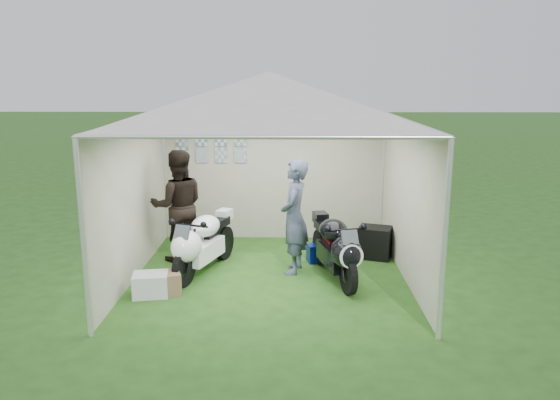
{
  "coord_description": "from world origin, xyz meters",
  "views": [
    {
      "loc": [
        0.3,
        -7.77,
        2.92
      ],
      "look_at": [
        0.15,
        0.35,
        1.09
      ],
      "focal_mm": 35.0,
      "sensor_mm": 36.0,
      "label": 1
    }
  ],
  "objects_px": {
    "person_blue_jacket": "(294,217)",
    "crate_0": "(151,285)",
    "canopy_tent": "(269,102)",
    "paddock_stand": "(320,253)",
    "crate_1": "(168,283)",
    "person_dark_jacket": "(178,206)",
    "motorcycle_black": "(336,247)",
    "motorcycle_white": "(201,242)",
    "equipment_box": "(375,242)"
  },
  "relations": [
    {
      "from": "person_blue_jacket",
      "to": "crate_0",
      "type": "distance_m",
      "value": 2.31
    },
    {
      "from": "canopy_tent",
      "to": "person_blue_jacket",
      "type": "xyz_separation_m",
      "value": [
        0.37,
        0.15,
        -1.71
      ]
    },
    {
      "from": "paddock_stand",
      "to": "crate_1",
      "type": "relative_size",
      "value": 1.15
    },
    {
      "from": "person_dark_jacket",
      "to": "crate_0",
      "type": "distance_m",
      "value": 1.7
    },
    {
      "from": "motorcycle_black",
      "to": "person_dark_jacket",
      "type": "xyz_separation_m",
      "value": [
        -2.48,
        0.89,
        0.39
      ]
    },
    {
      "from": "person_blue_jacket",
      "to": "crate_1",
      "type": "height_order",
      "value": "person_blue_jacket"
    },
    {
      "from": "motorcycle_white",
      "to": "paddock_stand",
      "type": "height_order",
      "value": "motorcycle_white"
    },
    {
      "from": "person_blue_jacket",
      "to": "equipment_box",
      "type": "bearing_deg",
      "value": 127.33
    },
    {
      "from": "motorcycle_white",
      "to": "crate_0",
      "type": "bearing_deg",
      "value": -104.73
    },
    {
      "from": "crate_1",
      "to": "crate_0",
      "type": "bearing_deg",
      "value": -159.94
    },
    {
      "from": "crate_0",
      "to": "person_blue_jacket",
      "type": "bearing_deg",
      "value": 26.62
    },
    {
      "from": "equipment_box",
      "to": "canopy_tent",
      "type": "bearing_deg",
      "value": -153.54
    },
    {
      "from": "person_dark_jacket",
      "to": "crate_1",
      "type": "bearing_deg",
      "value": 79.22
    },
    {
      "from": "person_blue_jacket",
      "to": "motorcycle_black",
      "type": "bearing_deg",
      "value": 70.04
    },
    {
      "from": "canopy_tent",
      "to": "person_dark_jacket",
      "type": "bearing_deg",
      "value": 155.35
    },
    {
      "from": "person_dark_jacket",
      "to": "equipment_box",
      "type": "height_order",
      "value": "person_dark_jacket"
    },
    {
      "from": "crate_1",
      "to": "motorcycle_black",
      "type": "bearing_deg",
      "value": 13.29
    },
    {
      "from": "motorcycle_white",
      "to": "motorcycle_black",
      "type": "bearing_deg",
      "value": 12.01
    },
    {
      "from": "canopy_tent",
      "to": "person_dark_jacket",
      "type": "relative_size",
      "value": 3.13
    },
    {
      "from": "paddock_stand",
      "to": "person_dark_jacket",
      "type": "bearing_deg",
      "value": 178.31
    },
    {
      "from": "person_dark_jacket",
      "to": "person_blue_jacket",
      "type": "relative_size",
      "value": 1.04
    },
    {
      "from": "motorcycle_white",
      "to": "paddock_stand",
      "type": "xyz_separation_m",
      "value": [
        1.81,
        0.59,
        -0.36
      ]
    },
    {
      "from": "crate_0",
      "to": "crate_1",
      "type": "relative_size",
      "value": 1.39
    },
    {
      "from": "paddock_stand",
      "to": "person_blue_jacket",
      "type": "relative_size",
      "value": 0.22
    },
    {
      "from": "canopy_tent",
      "to": "paddock_stand",
      "type": "xyz_separation_m",
      "value": [
        0.78,
        0.62,
        -2.43
      ]
    },
    {
      "from": "canopy_tent",
      "to": "motorcycle_black",
      "type": "bearing_deg",
      "value": -11.49
    },
    {
      "from": "motorcycle_black",
      "to": "person_blue_jacket",
      "type": "relative_size",
      "value": 1.05
    },
    {
      "from": "crate_0",
      "to": "equipment_box",
      "type": "bearing_deg",
      "value": 26.99
    },
    {
      "from": "motorcycle_white",
      "to": "canopy_tent",
      "type": "bearing_deg",
      "value": 16.77
    },
    {
      "from": "canopy_tent",
      "to": "crate_1",
      "type": "height_order",
      "value": "canopy_tent"
    },
    {
      "from": "person_blue_jacket",
      "to": "paddock_stand",
      "type": "bearing_deg",
      "value": 148.33
    },
    {
      "from": "equipment_box",
      "to": "crate_0",
      "type": "xyz_separation_m",
      "value": [
        -3.3,
        -1.68,
        -0.1
      ]
    },
    {
      "from": "motorcycle_black",
      "to": "person_dark_jacket",
      "type": "height_order",
      "value": "person_dark_jacket"
    },
    {
      "from": "person_dark_jacket",
      "to": "equipment_box",
      "type": "distance_m",
      "value": 3.27
    },
    {
      "from": "motorcycle_black",
      "to": "equipment_box",
      "type": "bearing_deg",
      "value": 41.91
    },
    {
      "from": "motorcycle_white",
      "to": "crate_0",
      "type": "xyz_separation_m",
      "value": [
        -0.57,
        -0.87,
        -0.35
      ]
    },
    {
      "from": "crate_0",
      "to": "crate_1",
      "type": "xyz_separation_m",
      "value": [
        0.21,
        0.08,
        -0.0
      ]
    },
    {
      "from": "equipment_box",
      "to": "crate_1",
      "type": "height_order",
      "value": "equipment_box"
    },
    {
      "from": "canopy_tent",
      "to": "crate_1",
      "type": "bearing_deg",
      "value": -151.38
    },
    {
      "from": "crate_0",
      "to": "paddock_stand",
      "type": "bearing_deg",
      "value": 31.43
    },
    {
      "from": "person_blue_jacket",
      "to": "equipment_box",
      "type": "distance_m",
      "value": 1.62
    },
    {
      "from": "equipment_box",
      "to": "crate_0",
      "type": "distance_m",
      "value": 3.71
    },
    {
      "from": "motorcycle_white",
      "to": "equipment_box",
      "type": "xyz_separation_m",
      "value": [
        2.73,
        0.81,
        -0.24
      ]
    },
    {
      "from": "motorcycle_white",
      "to": "crate_1",
      "type": "bearing_deg",
      "value": -95.67
    },
    {
      "from": "motorcycle_white",
      "to": "crate_1",
      "type": "height_order",
      "value": "motorcycle_white"
    },
    {
      "from": "canopy_tent",
      "to": "paddock_stand",
      "type": "distance_m",
      "value": 2.63
    },
    {
      "from": "paddock_stand",
      "to": "equipment_box",
      "type": "xyz_separation_m",
      "value": [
        0.92,
        0.23,
        0.11
      ]
    },
    {
      "from": "equipment_box",
      "to": "crate_0",
      "type": "relative_size",
      "value": 1.11
    },
    {
      "from": "motorcycle_black",
      "to": "person_dark_jacket",
      "type": "distance_m",
      "value": 2.66
    },
    {
      "from": "crate_0",
      "to": "person_dark_jacket",
      "type": "bearing_deg",
      "value": 86.25
    }
  ]
}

